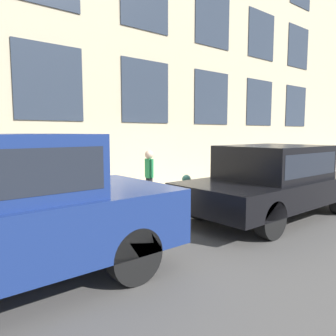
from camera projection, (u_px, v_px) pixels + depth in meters
The scene contains 6 objects.
ground_plane at pixel (207, 210), 8.37m from camera, with size 80.00×80.00×0.00m, color #514F4C.
sidewalk at pixel (173, 199), 9.36m from camera, with size 2.63×60.00×0.17m.
building_facade at pixel (142, 25), 9.92m from camera, with size 0.33×40.00×10.40m.
fire_hydrant at pixel (186, 188), 8.57m from camera, with size 0.29×0.42×0.70m.
person at pixel (149, 172), 8.33m from camera, with size 0.33×0.22×1.35m.
parked_car_black_near at pixel (273, 177), 7.64m from camera, with size 2.07×4.83×1.67m.
Camera 1 is at (-5.64, 6.03, 1.97)m, focal length 35.00 mm.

